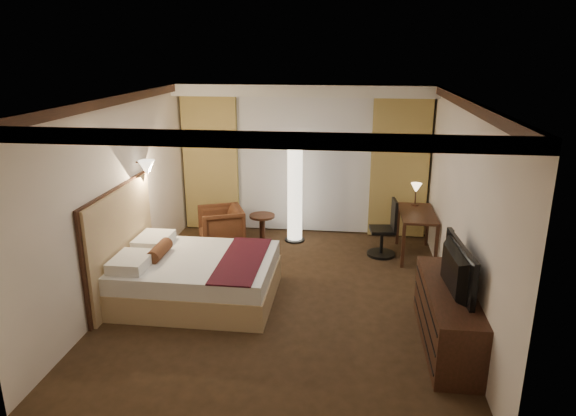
# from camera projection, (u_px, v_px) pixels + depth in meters

# --- Properties ---
(floor) EXTENTS (4.50, 5.50, 0.01)m
(floor) POSITION_uv_depth(u_px,v_px,m) (284.00, 295.00, 7.12)
(floor) COLOR #312113
(floor) RESTS_ON ground
(ceiling) EXTENTS (4.50, 5.50, 0.01)m
(ceiling) POSITION_uv_depth(u_px,v_px,m) (284.00, 98.00, 6.31)
(ceiling) COLOR white
(ceiling) RESTS_ON back_wall
(back_wall) EXTENTS (4.50, 0.02, 2.70)m
(back_wall) POSITION_uv_depth(u_px,v_px,m) (304.00, 159.00, 9.32)
(back_wall) COLOR beige
(back_wall) RESTS_ON floor
(left_wall) EXTENTS (0.02, 5.50, 2.70)m
(left_wall) POSITION_uv_depth(u_px,v_px,m) (121.00, 197.00, 6.98)
(left_wall) COLOR beige
(left_wall) RESTS_ON floor
(right_wall) EXTENTS (0.02, 5.50, 2.70)m
(right_wall) POSITION_uv_depth(u_px,v_px,m) (461.00, 209.00, 6.45)
(right_wall) COLOR beige
(right_wall) RESTS_ON floor
(crown_molding) EXTENTS (4.50, 5.50, 0.12)m
(crown_molding) POSITION_uv_depth(u_px,v_px,m) (284.00, 103.00, 6.33)
(crown_molding) COLOR black
(crown_molding) RESTS_ON ceiling
(soffit) EXTENTS (4.50, 0.50, 0.20)m
(soffit) POSITION_uv_depth(u_px,v_px,m) (303.00, 90.00, 8.71)
(soffit) COLOR white
(soffit) RESTS_ON ceiling
(curtain_sheer) EXTENTS (2.48, 0.04, 2.45)m
(curtain_sheer) POSITION_uv_depth(u_px,v_px,m) (303.00, 166.00, 9.27)
(curtain_sheer) COLOR silver
(curtain_sheer) RESTS_ON back_wall
(curtain_left_drape) EXTENTS (1.00, 0.14, 2.45)m
(curtain_left_drape) POSITION_uv_depth(u_px,v_px,m) (211.00, 164.00, 9.42)
(curtain_left_drape) COLOR tan
(curtain_left_drape) RESTS_ON back_wall
(curtain_right_drape) EXTENTS (1.00, 0.14, 2.45)m
(curtain_right_drape) POSITION_uv_depth(u_px,v_px,m) (399.00, 169.00, 9.02)
(curtain_right_drape) COLOR tan
(curtain_right_drape) RESTS_ON back_wall
(wall_sconce) EXTENTS (0.24, 0.24, 0.24)m
(wall_sconce) POSITION_uv_depth(u_px,v_px,m) (147.00, 168.00, 7.44)
(wall_sconce) COLOR white
(wall_sconce) RESTS_ON left_wall
(bed) EXTENTS (2.06, 1.61, 0.60)m
(bed) POSITION_uv_depth(u_px,v_px,m) (198.00, 278.00, 6.96)
(bed) COLOR white
(bed) RESTS_ON floor
(headboard) EXTENTS (0.12, 1.91, 1.50)m
(headboard) POSITION_uv_depth(u_px,v_px,m) (122.00, 244.00, 6.95)
(headboard) COLOR tan
(headboard) RESTS_ON floor
(armchair) EXTENTS (0.90, 0.92, 0.74)m
(armchair) POSITION_uv_depth(u_px,v_px,m) (221.00, 224.00, 8.86)
(armchair) COLOR #4A2B16
(armchair) RESTS_ON floor
(side_table) EXTENTS (0.45, 0.45, 0.49)m
(side_table) POSITION_uv_depth(u_px,v_px,m) (262.00, 228.00, 9.04)
(side_table) COLOR black
(side_table) RESTS_ON floor
(floor_lamp) EXTENTS (0.35, 0.35, 1.65)m
(floor_lamp) POSITION_uv_depth(u_px,v_px,m) (295.00, 196.00, 8.91)
(floor_lamp) COLOR white
(floor_lamp) RESTS_ON floor
(desk) EXTENTS (0.55, 1.11, 0.75)m
(desk) POSITION_uv_depth(u_px,v_px,m) (416.00, 234.00, 8.38)
(desk) COLOR black
(desk) RESTS_ON floor
(desk_lamp) EXTENTS (0.18, 0.18, 0.34)m
(desk_lamp) POSITION_uv_depth(u_px,v_px,m) (416.00, 195.00, 8.60)
(desk_lamp) COLOR #FFD899
(desk_lamp) RESTS_ON desk
(office_chair) EXTENTS (0.51, 0.51, 0.96)m
(office_chair) POSITION_uv_depth(u_px,v_px,m) (382.00, 228.00, 8.37)
(office_chair) COLOR black
(office_chair) RESTS_ON floor
(dresser) EXTENTS (0.50, 1.83, 0.71)m
(dresser) POSITION_uv_depth(u_px,v_px,m) (447.00, 317.00, 5.85)
(dresser) COLOR black
(dresser) RESTS_ON floor
(television) EXTENTS (0.72, 1.16, 0.15)m
(television) POSITION_uv_depth(u_px,v_px,m) (450.00, 262.00, 5.65)
(television) COLOR black
(television) RESTS_ON dresser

